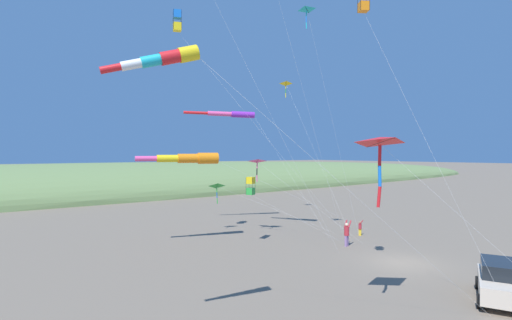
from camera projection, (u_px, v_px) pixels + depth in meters
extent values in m
plane|color=#756654|center=(402.00, 263.00, 25.14)|extent=(600.00, 600.00, 0.00)
ellipsoid|color=#6B844C|center=(126.00, 193.00, 69.19)|extent=(28.00, 240.00, 11.13)
cube|color=beige|center=(501.00, 286.00, 18.54)|extent=(3.48, 4.68, 0.84)
cube|color=black|center=(500.00, 268.00, 18.83)|extent=(2.56, 3.02, 0.68)
cylinder|color=black|center=(479.00, 301.00, 17.71)|extent=(0.48, 0.69, 0.66)
cylinder|color=black|center=(478.00, 283.00, 20.28)|extent=(0.48, 0.69, 0.66)
cube|color=#8E6B9E|center=(347.00, 241.00, 29.58)|extent=(0.23, 0.36, 0.84)
cylinder|color=#B72833|center=(347.00, 231.00, 29.57)|extent=(0.45, 0.45, 0.69)
sphere|color=beige|center=(347.00, 225.00, 29.56)|extent=(0.26, 0.26, 0.26)
cylinder|color=#B72833|center=(346.00, 223.00, 29.80)|extent=(0.19, 0.44, 0.53)
cylinder|color=#B72833|center=(350.00, 224.00, 29.57)|extent=(0.19, 0.44, 0.53)
cube|color=gold|center=(360.00, 232.00, 33.47)|extent=(0.25, 0.21, 0.57)
cylinder|color=#B72833|center=(360.00, 226.00, 33.46)|extent=(0.36, 0.36, 0.47)
sphere|color=#A37551|center=(360.00, 222.00, 33.45)|extent=(0.18, 0.18, 0.18)
cylinder|color=#B72833|center=(362.00, 222.00, 33.51)|extent=(0.29, 0.20, 0.36)
cylinder|color=#B72833|center=(361.00, 222.00, 33.30)|extent=(0.29, 0.20, 0.36)
pyramid|color=red|center=(380.00, 140.00, 16.62)|extent=(1.75, 2.25, 0.50)
cylinder|color=black|center=(380.00, 143.00, 16.60)|extent=(1.72, 0.44, 0.40)
cylinder|color=red|center=(380.00, 155.00, 16.63)|extent=(0.23, 0.21, 0.91)
cylinder|color=blue|center=(380.00, 176.00, 16.64)|extent=(0.24, 0.22, 0.91)
cylinder|color=red|center=(379.00, 197.00, 16.64)|extent=(0.25, 0.24, 0.91)
cylinder|color=white|center=(482.00, 235.00, 15.90)|extent=(5.98, 5.46, 7.53)
pyramid|color=yellow|center=(286.00, 83.00, 44.20)|extent=(1.22, 1.35, 0.41)
cylinder|color=black|center=(286.00, 84.00, 44.18)|extent=(0.81, 0.53, 0.42)
cylinder|color=yellow|center=(286.00, 86.00, 44.17)|extent=(0.10, 0.11, 0.51)
cylinder|color=green|center=(286.00, 91.00, 44.21)|extent=(0.17, 0.13, 0.52)
cylinder|color=yellow|center=(286.00, 95.00, 44.23)|extent=(0.13, 0.10, 0.51)
cylinder|color=white|center=(314.00, 149.00, 40.48)|extent=(9.31, 0.34, 15.13)
cylinder|color=purple|center=(243.00, 115.00, 38.96)|extent=(1.51, 2.43, 0.66)
cylinder|color=#EF4C93|center=(220.00, 114.00, 38.41)|extent=(1.35, 2.36, 0.49)
cylinder|color=red|center=(196.00, 113.00, 37.86)|extent=(1.19, 2.29, 0.32)
cylinder|color=white|center=(288.00, 172.00, 35.91)|extent=(9.31, 1.02, 10.90)
cube|color=blue|center=(177.00, 14.00, 28.90)|extent=(0.76, 0.76, 0.59)
cube|color=yellow|center=(177.00, 27.00, 28.91)|extent=(0.76, 0.76, 0.59)
cylinder|color=black|center=(174.00, 19.00, 28.54)|extent=(0.02, 0.02, 1.53)
cylinder|color=black|center=(182.00, 20.00, 28.70)|extent=(0.02, 0.02, 1.53)
cylinder|color=black|center=(173.00, 22.00, 29.10)|extent=(0.02, 0.02, 1.53)
cylinder|color=black|center=(181.00, 22.00, 29.27)|extent=(0.02, 0.02, 1.53)
cylinder|color=white|center=(268.00, 140.00, 29.86)|extent=(6.93, 11.98, 16.34)
pyramid|color=#EF4C93|center=(257.00, 160.00, 33.54)|extent=(1.32, 1.52, 0.38)
cylinder|color=black|center=(257.00, 161.00, 33.52)|extent=(1.01, 0.51, 0.35)
cylinder|color=#EF4C93|center=(257.00, 165.00, 33.50)|extent=(0.16, 0.18, 0.59)
cylinder|color=black|center=(257.00, 172.00, 33.45)|extent=(0.17, 0.17, 0.59)
cylinder|color=#EF4C93|center=(257.00, 178.00, 33.41)|extent=(0.15, 0.12, 0.58)
cylinder|color=white|center=(308.00, 201.00, 31.98)|extent=(7.57, 4.78, 6.43)
cylinder|color=yellow|center=(188.00, 54.00, 13.41)|extent=(0.71, 0.89, 0.69)
cylinder|color=red|center=(170.00, 57.00, 13.18)|extent=(0.64, 0.85, 0.62)
cylinder|color=#1EB7C6|center=(151.00, 61.00, 12.94)|extent=(0.56, 0.81, 0.55)
cylinder|color=white|center=(131.00, 65.00, 12.71)|extent=(0.49, 0.78, 0.48)
cylinder|color=red|center=(111.00, 69.00, 12.48)|extent=(0.41, 0.74, 0.41)
cylinder|color=white|center=(360.00, 200.00, 15.17)|extent=(4.90, 11.75, 10.56)
cylinder|color=white|center=(312.00, 121.00, 30.89)|extent=(0.07, 7.69, 19.40)
cylinder|color=white|center=(267.00, 107.00, 26.19)|extent=(4.01, 10.02, 20.55)
cylinder|color=orange|center=(208.00, 158.00, 30.45)|extent=(1.29, 1.76, 0.88)
cylinder|color=orange|center=(188.00, 158.00, 29.90)|extent=(1.13, 1.72, 0.72)
cylinder|color=yellow|center=(167.00, 158.00, 29.34)|extent=(0.98, 1.67, 0.56)
cylinder|color=#EF4C93|center=(146.00, 159.00, 28.79)|extent=(0.82, 1.62, 0.40)
cylinder|color=white|center=(298.00, 198.00, 33.51)|extent=(3.70, 14.07, 6.54)
pyramid|color=green|center=(217.00, 185.00, 35.10)|extent=(1.05, 1.32, 0.50)
cylinder|color=black|center=(217.00, 186.00, 35.07)|extent=(0.87, 0.32, 0.55)
cylinder|color=green|center=(217.00, 189.00, 35.06)|extent=(0.13, 0.11, 0.52)
cylinder|color=blue|center=(217.00, 195.00, 35.09)|extent=(0.17, 0.16, 0.53)
cylinder|color=green|center=(217.00, 201.00, 35.12)|extent=(0.15, 0.13, 0.53)
cylinder|color=white|center=(275.00, 209.00, 34.88)|extent=(6.71, 8.23, 4.14)
cube|color=orange|center=(364.00, 7.00, 19.41)|extent=(0.63, 0.63, 0.46)
cylinder|color=black|center=(357.00, 1.00, 19.61)|extent=(0.02, 0.02, 1.20)
cylinder|color=black|center=(366.00, 2.00, 19.65)|extent=(0.02, 0.02, 1.20)
cylinder|color=white|center=(432.00, 153.00, 18.51)|extent=(5.28, 3.66, 14.29)
cube|color=yellow|center=(251.00, 180.00, 29.97)|extent=(0.72, 0.72, 0.53)
cube|color=green|center=(251.00, 191.00, 29.98)|extent=(0.72, 0.72, 0.53)
cylinder|color=black|center=(246.00, 186.00, 29.85)|extent=(0.02, 0.02, 1.38)
cylinder|color=black|center=(252.00, 186.00, 29.62)|extent=(0.02, 0.02, 1.38)
cylinder|color=black|center=(249.00, 185.00, 30.33)|extent=(0.02, 0.02, 1.38)
cylinder|color=black|center=(255.00, 186.00, 30.11)|extent=(0.02, 0.02, 1.38)
cylinder|color=white|center=(296.00, 218.00, 30.80)|extent=(3.08, 6.72, 3.93)
pyramid|color=#1EB7C6|center=(307.00, 9.00, 29.96)|extent=(1.29, 1.13, 0.29)
cylinder|color=black|center=(307.00, 10.00, 29.95)|extent=(0.45, 0.86, 0.26)
cylinder|color=#1EB7C6|center=(307.00, 13.00, 29.95)|extent=(0.13, 0.15, 0.50)
cylinder|color=blue|center=(306.00, 20.00, 29.93)|extent=(0.15, 0.14, 0.49)
cylinder|color=#1EB7C6|center=(306.00, 26.00, 29.90)|extent=(0.12, 0.09, 0.49)
cylinder|color=white|center=(334.00, 129.00, 31.71)|extent=(0.41, 5.93, 18.29)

